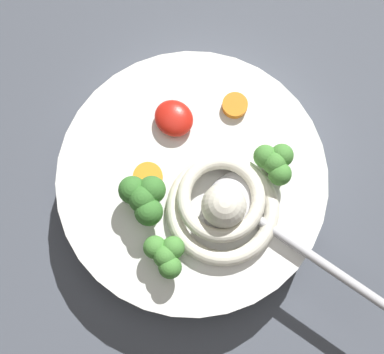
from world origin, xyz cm
name	(u,v)px	position (x,y,z in cm)	size (l,w,h in cm)	color
table_slab	(183,229)	(0.00, 0.00, 1.27)	(103.10, 103.10, 2.55)	#474C56
soup_bowl	(192,183)	(1.90, -3.34, 4.96)	(23.35, 23.35, 4.68)	white
noodle_pile	(223,205)	(-1.75, -3.03, 8.52)	(10.38, 10.17, 4.17)	silver
soup_spoon	(246,212)	(-3.53, -4.03, 8.02)	(17.49, 6.51, 1.60)	#B7B7BC
chili_sauce_dollop	(174,118)	(6.42, -6.02, 8.01)	(3.49, 3.15, 1.57)	red
broccoli_floret_center	(166,255)	(-1.08, 3.05, 9.05)	(3.68, 3.17, 2.91)	#7A9E60
broccoli_floret_front	(144,198)	(3.29, 0.87, 9.46)	(4.52, 3.89, 3.57)	#7A9E60
broccoli_floret_beside_chili	(275,162)	(-2.65, -8.52, 9.11)	(3.82, 3.28, 3.02)	#7A9E60
carrot_slice_extra_b	(235,105)	(3.36, -10.56, 7.59)	(2.23, 2.23, 0.74)	orange
carrot_slice_far	(148,177)	(4.65, -0.80, 7.50)	(2.53, 2.53, 0.55)	orange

